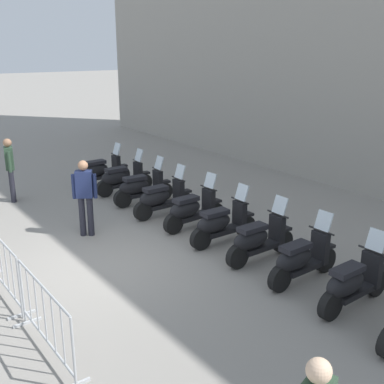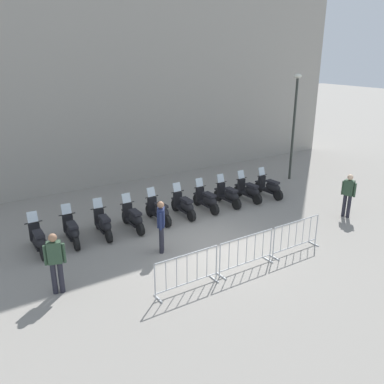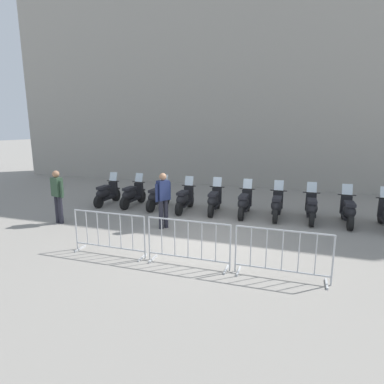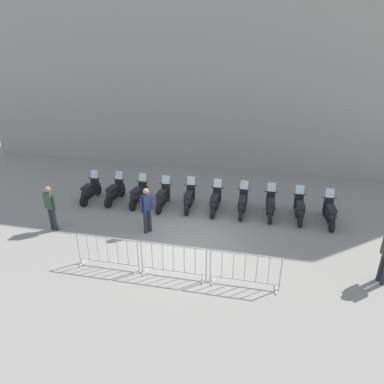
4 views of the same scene
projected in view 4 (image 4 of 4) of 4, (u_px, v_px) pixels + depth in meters
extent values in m
plane|color=gray|center=(188.00, 243.00, 11.62)|extent=(120.00, 120.00, 0.00)
cube|color=#9E998E|center=(228.00, 24.00, 16.92)|extent=(28.08, 6.00, 14.56)
cylinder|color=black|center=(98.00, 190.00, 15.30)|extent=(0.20, 0.49, 0.48)
cylinder|color=black|center=(84.00, 201.00, 14.19)|extent=(0.20, 0.49, 0.48)
cube|color=black|center=(91.00, 194.00, 14.73)|extent=(0.38, 0.90, 0.10)
ellipsoid|color=black|center=(87.00, 192.00, 14.38)|extent=(0.46, 0.88, 0.40)
cube|color=black|center=(87.00, 187.00, 14.32)|extent=(0.35, 0.63, 0.10)
cube|color=black|center=(95.00, 185.00, 15.01)|extent=(0.35, 0.18, 0.60)
cylinder|color=black|center=(94.00, 178.00, 14.88)|extent=(0.56, 0.10, 0.04)
cube|color=silver|center=(94.00, 174.00, 14.85)|extent=(0.33, 0.18, 0.35)
cube|color=black|center=(97.00, 184.00, 15.19)|extent=(0.24, 0.34, 0.06)
cylinder|color=black|center=(122.00, 191.00, 15.17)|extent=(0.17, 0.49, 0.48)
cylinder|color=black|center=(108.00, 202.00, 14.08)|extent=(0.17, 0.49, 0.48)
cube|color=black|center=(115.00, 196.00, 14.61)|extent=(0.34, 0.89, 0.10)
ellipsoid|color=black|center=(112.00, 193.00, 14.27)|extent=(0.42, 0.86, 0.40)
cube|color=black|center=(112.00, 188.00, 14.21)|extent=(0.32, 0.62, 0.10)
cube|color=black|center=(119.00, 186.00, 14.89)|extent=(0.35, 0.16, 0.60)
cylinder|color=black|center=(119.00, 179.00, 14.75)|extent=(0.56, 0.08, 0.04)
cube|color=silver|center=(119.00, 175.00, 14.73)|extent=(0.33, 0.16, 0.35)
cube|color=black|center=(121.00, 186.00, 15.07)|extent=(0.22, 0.33, 0.06)
cylinder|color=black|center=(145.00, 193.00, 14.93)|extent=(0.17, 0.49, 0.48)
cylinder|color=black|center=(133.00, 205.00, 13.84)|extent=(0.17, 0.49, 0.48)
cube|color=black|center=(139.00, 198.00, 14.37)|extent=(0.34, 0.88, 0.10)
ellipsoid|color=black|center=(136.00, 196.00, 14.03)|extent=(0.41, 0.86, 0.40)
cube|color=black|center=(136.00, 190.00, 13.97)|extent=(0.32, 0.62, 0.10)
cube|color=black|center=(143.00, 189.00, 14.65)|extent=(0.35, 0.16, 0.60)
cylinder|color=black|center=(142.00, 182.00, 14.51)|extent=(0.56, 0.07, 0.04)
cube|color=silver|center=(142.00, 177.00, 14.49)|extent=(0.33, 0.16, 0.35)
cube|color=black|center=(144.00, 188.00, 14.83)|extent=(0.22, 0.33, 0.06)
cylinder|color=black|center=(167.00, 196.00, 14.67)|extent=(0.20, 0.49, 0.48)
cylinder|color=black|center=(159.00, 208.00, 13.56)|extent=(0.20, 0.49, 0.48)
cube|color=black|center=(163.00, 201.00, 14.10)|extent=(0.39, 0.90, 0.10)
ellipsoid|color=black|center=(161.00, 199.00, 13.75)|extent=(0.47, 0.88, 0.40)
cube|color=black|center=(161.00, 193.00, 13.69)|extent=(0.36, 0.63, 0.10)
cube|color=black|center=(166.00, 191.00, 14.38)|extent=(0.36, 0.18, 0.60)
cylinder|color=black|center=(166.00, 184.00, 14.25)|extent=(0.56, 0.11, 0.04)
cube|color=silver|center=(166.00, 180.00, 14.22)|extent=(0.34, 0.18, 0.35)
cube|color=black|center=(167.00, 190.00, 14.56)|extent=(0.24, 0.34, 0.06)
cylinder|color=black|center=(192.00, 197.00, 14.56)|extent=(0.22, 0.50, 0.48)
cylinder|color=black|center=(187.00, 210.00, 13.44)|extent=(0.22, 0.50, 0.48)
cube|color=black|center=(189.00, 202.00, 13.99)|extent=(0.43, 0.90, 0.10)
ellipsoid|color=black|center=(188.00, 200.00, 13.64)|extent=(0.51, 0.89, 0.40)
cube|color=black|center=(188.00, 195.00, 13.58)|extent=(0.38, 0.64, 0.10)
cube|color=black|center=(191.00, 192.00, 14.27)|extent=(0.36, 0.20, 0.60)
cylinder|color=black|center=(191.00, 185.00, 14.14)|extent=(0.56, 0.14, 0.04)
cube|color=silver|center=(191.00, 181.00, 14.11)|extent=(0.34, 0.20, 0.35)
cube|color=black|center=(192.00, 191.00, 14.46)|extent=(0.25, 0.35, 0.06)
cylinder|color=black|center=(218.00, 200.00, 14.32)|extent=(0.19, 0.49, 0.48)
cylinder|color=black|center=(213.00, 212.00, 13.21)|extent=(0.19, 0.49, 0.48)
cube|color=black|center=(215.00, 205.00, 13.75)|extent=(0.38, 0.89, 0.10)
ellipsoid|color=black|center=(214.00, 202.00, 13.40)|extent=(0.45, 0.88, 0.40)
cube|color=black|center=(214.00, 197.00, 13.34)|extent=(0.35, 0.63, 0.10)
cube|color=black|center=(217.00, 195.00, 14.03)|extent=(0.35, 0.18, 0.60)
cylinder|color=black|center=(217.00, 188.00, 13.90)|extent=(0.56, 0.10, 0.04)
cube|color=silver|center=(218.00, 183.00, 13.87)|extent=(0.33, 0.17, 0.35)
cube|color=black|center=(218.00, 194.00, 14.21)|extent=(0.23, 0.34, 0.06)
cylinder|color=black|center=(243.00, 202.00, 14.14)|extent=(0.20, 0.49, 0.48)
cylinder|color=black|center=(241.00, 215.00, 13.02)|extent=(0.20, 0.49, 0.48)
cube|color=black|center=(242.00, 207.00, 13.56)|extent=(0.39, 0.90, 0.10)
ellipsoid|color=black|center=(242.00, 205.00, 13.22)|extent=(0.47, 0.88, 0.40)
cube|color=black|center=(242.00, 199.00, 13.16)|extent=(0.35, 0.63, 0.10)
cube|color=black|center=(243.00, 197.00, 13.85)|extent=(0.36, 0.18, 0.60)
cylinder|color=black|center=(244.00, 189.00, 13.71)|extent=(0.56, 0.11, 0.04)
cube|color=silver|center=(244.00, 185.00, 13.69)|extent=(0.34, 0.18, 0.35)
cube|color=black|center=(244.00, 196.00, 14.03)|extent=(0.24, 0.34, 0.06)
cylinder|color=black|center=(270.00, 204.00, 13.92)|extent=(0.21, 0.50, 0.48)
cylinder|color=black|center=(270.00, 218.00, 12.81)|extent=(0.21, 0.50, 0.48)
cube|color=black|center=(270.00, 210.00, 13.35)|extent=(0.41, 0.90, 0.10)
ellipsoid|color=black|center=(271.00, 207.00, 13.00)|extent=(0.48, 0.88, 0.40)
cube|color=black|center=(271.00, 202.00, 12.94)|extent=(0.37, 0.63, 0.10)
cube|color=black|center=(270.00, 199.00, 13.63)|extent=(0.36, 0.19, 0.60)
cylinder|color=black|center=(271.00, 192.00, 13.50)|extent=(0.56, 0.12, 0.04)
cube|color=silver|center=(272.00, 187.00, 13.47)|extent=(0.34, 0.19, 0.35)
cube|color=black|center=(270.00, 198.00, 13.82)|extent=(0.25, 0.35, 0.06)
cylinder|color=black|center=(297.00, 207.00, 13.69)|extent=(0.21, 0.50, 0.48)
cylinder|color=black|center=(300.00, 221.00, 12.57)|extent=(0.21, 0.50, 0.48)
cube|color=black|center=(299.00, 213.00, 13.11)|extent=(0.41, 0.90, 0.10)
ellipsoid|color=black|center=(300.00, 210.00, 12.77)|extent=(0.48, 0.88, 0.40)
cube|color=black|center=(301.00, 205.00, 12.71)|extent=(0.37, 0.64, 0.10)
cube|color=black|center=(299.00, 202.00, 13.40)|extent=(0.36, 0.19, 0.60)
cylinder|color=black|center=(300.00, 194.00, 13.27)|extent=(0.56, 0.12, 0.04)
cube|color=silver|center=(300.00, 190.00, 13.24)|extent=(0.34, 0.19, 0.35)
cube|color=black|center=(298.00, 201.00, 13.58)|extent=(0.25, 0.35, 0.06)
cylinder|color=black|center=(326.00, 211.00, 13.37)|extent=(0.21, 0.50, 0.48)
cylinder|color=black|center=(332.00, 225.00, 12.25)|extent=(0.21, 0.50, 0.48)
cube|color=black|center=(329.00, 217.00, 12.80)|extent=(0.41, 0.90, 0.10)
ellipsoid|color=black|center=(331.00, 214.00, 12.45)|extent=(0.48, 0.89, 0.40)
cube|color=black|center=(332.00, 209.00, 12.39)|extent=(0.37, 0.64, 0.10)
cube|color=black|center=(328.00, 205.00, 13.08)|extent=(0.36, 0.19, 0.60)
cylinder|color=black|center=(329.00, 198.00, 12.95)|extent=(0.56, 0.12, 0.04)
cube|color=silver|center=(330.00, 193.00, 12.92)|extent=(0.34, 0.19, 0.35)
cube|color=black|center=(327.00, 204.00, 13.26)|extent=(0.25, 0.35, 0.06)
cube|color=#B2B5B7|center=(83.00, 263.00, 10.51)|extent=(0.10, 0.44, 0.04)
cube|color=#B2B5B7|center=(137.00, 270.00, 10.16)|extent=(0.10, 0.44, 0.04)
cylinder|color=#B2B5B7|center=(79.00, 249.00, 10.33)|extent=(0.04, 0.04, 1.05)
cylinder|color=#B2B5B7|center=(138.00, 256.00, 9.95)|extent=(0.04, 0.04, 1.05)
cylinder|color=#B2B5B7|center=(106.00, 237.00, 9.93)|extent=(1.93, 0.29, 0.04)
cylinder|color=#B2B5B7|center=(109.00, 262.00, 10.28)|extent=(1.93, 0.29, 0.04)
cylinder|color=#B2B5B7|center=(88.00, 247.00, 10.23)|extent=(0.02, 0.02, 0.87)
cylinder|color=#B2B5B7|center=(98.00, 249.00, 10.16)|extent=(0.02, 0.02, 0.87)
cylinder|color=#B2B5B7|center=(108.00, 250.00, 10.10)|extent=(0.02, 0.02, 0.87)
cylinder|color=#B2B5B7|center=(118.00, 251.00, 10.04)|extent=(0.02, 0.02, 0.87)
cylinder|color=#B2B5B7|center=(128.00, 252.00, 9.98)|extent=(0.02, 0.02, 0.87)
cube|color=#B2B5B7|center=(145.00, 271.00, 10.11)|extent=(0.10, 0.44, 0.04)
cube|color=#B2B5B7|center=(203.00, 279.00, 9.76)|extent=(0.10, 0.44, 0.04)
cylinder|color=#B2B5B7|center=(142.00, 257.00, 9.93)|extent=(0.04, 0.04, 1.05)
cylinder|color=#B2B5B7|center=(206.00, 265.00, 9.55)|extent=(0.04, 0.04, 1.05)
cylinder|color=#B2B5B7|center=(173.00, 246.00, 9.53)|extent=(1.93, 0.29, 0.04)
cylinder|color=#B2B5B7|center=(174.00, 271.00, 9.87)|extent=(1.93, 0.29, 0.04)
cylinder|color=#B2B5B7|center=(152.00, 256.00, 9.83)|extent=(0.02, 0.02, 0.87)
cylinder|color=#B2B5B7|center=(163.00, 257.00, 9.76)|extent=(0.02, 0.02, 0.87)
cylinder|color=#B2B5B7|center=(173.00, 258.00, 9.70)|extent=(0.02, 0.02, 0.87)
cylinder|color=#B2B5B7|center=(184.00, 260.00, 9.64)|extent=(0.02, 0.02, 0.87)
cylinder|color=#B2B5B7|center=(195.00, 261.00, 9.57)|extent=(0.02, 0.02, 0.87)
cube|color=#B2B5B7|center=(213.00, 280.00, 9.71)|extent=(0.10, 0.44, 0.04)
cube|color=#B2B5B7|center=(276.00, 289.00, 9.36)|extent=(0.10, 0.44, 0.04)
cylinder|color=#B2B5B7|center=(210.00, 266.00, 9.52)|extent=(0.04, 0.04, 1.05)
cylinder|color=#B2B5B7|center=(280.00, 275.00, 9.15)|extent=(0.04, 0.04, 1.05)
cylinder|color=#B2B5B7|center=(246.00, 254.00, 9.13)|extent=(1.93, 0.29, 0.04)
cylinder|color=#B2B5B7|center=(244.00, 280.00, 9.47)|extent=(1.93, 0.29, 0.04)
cylinder|color=#B2B5B7|center=(222.00, 265.00, 9.43)|extent=(0.02, 0.02, 0.87)
cylinder|color=#B2B5B7|center=(233.00, 266.00, 9.36)|extent=(0.02, 0.02, 0.87)
cylinder|color=#B2B5B7|center=(245.00, 267.00, 9.30)|extent=(0.02, 0.02, 0.87)
cylinder|color=#B2B5B7|center=(257.00, 269.00, 9.24)|extent=(0.02, 0.02, 0.87)
cylinder|color=#B2B5B7|center=(269.00, 270.00, 9.17)|extent=(0.02, 0.02, 0.87)
cylinder|color=#23232D|center=(149.00, 220.00, 12.19)|extent=(0.14, 0.14, 0.90)
cylinder|color=#23232D|center=(145.00, 222.00, 12.07)|extent=(0.14, 0.14, 0.90)
cube|color=navy|center=(146.00, 202.00, 11.83)|extent=(0.35, 0.42, 0.60)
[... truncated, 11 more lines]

